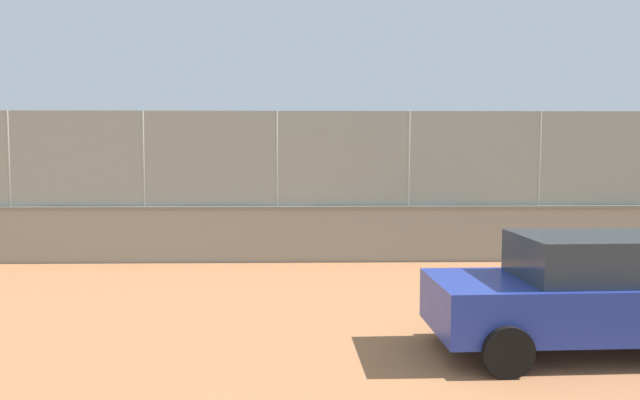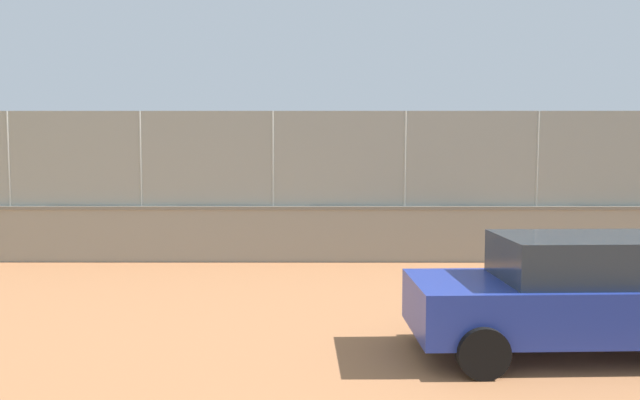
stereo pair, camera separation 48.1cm
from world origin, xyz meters
name	(u,v)px [view 1 (the left image)]	position (x,y,z in m)	size (l,w,h in m)	color
ground_plane	(404,217)	(0.00, 0.00, 0.00)	(260.00, 260.00, 0.00)	#B27247
perimeter_wall	(408,233)	(1.65, 9.51, 0.67)	(31.83, 1.13, 1.33)	gray
fence_panel_on_wall	(409,159)	(1.65, 9.51, 2.45)	(31.25, 0.80, 2.24)	gray
player_at_service_line	(265,202)	(5.23, 4.57, 1.00)	(1.06, 0.75, 1.69)	black
player_baseline_waiting	(260,196)	(5.61, -0.04, 0.85)	(0.96, 0.70, 1.46)	navy
player_foreground_swinging	(356,202)	(2.29, 3.74, 0.94)	(1.23, 0.71, 1.60)	#591919
sports_ball	(279,208)	(4.80, 5.56, 0.92)	(0.19, 0.19, 0.19)	orange
spare_ball_by_wall	(166,255)	(7.53, 8.71, 0.05)	(0.09, 0.09, 0.09)	orange
courtside_bench	(402,232)	(1.48, 7.76, 0.46)	(1.61, 0.42, 0.87)	gray
parked_car_blue	(597,292)	(0.43, 16.39, 0.81)	(4.24, 1.91, 1.56)	#23389E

